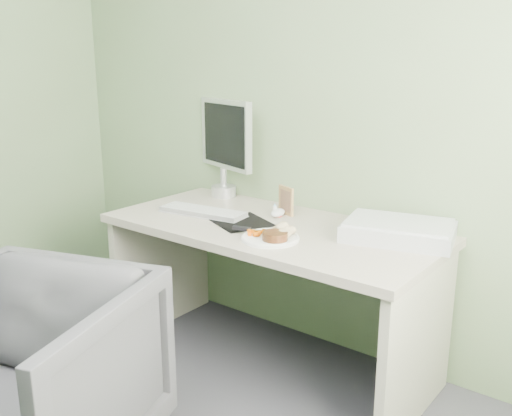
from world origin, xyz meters
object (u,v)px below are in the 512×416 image
Objects in this scene: scanner at (398,232)px; desk_chair at (24,382)px; monitor at (225,142)px; plate at (270,238)px; desk at (271,261)px.

desk_chair is (-0.82, -1.33, -0.39)m from scanner.
monitor is at bearing 83.04° from desk_chair.
plate is 0.31× the size of desk_chair.
plate is 0.55× the size of scanner.
plate is at bearing 50.50° from desk_chair.
monitor reaches higher than scanner.
desk is at bearing -13.31° from monitor.
desk is 0.29m from plate.
plate is at bearing -155.96° from scanner.
desk_chair is at bearing -61.91° from monitor.
desk is 1.95× the size of desk_chair.
monitor is at bearing 143.94° from plate.
scanner reaches higher than desk_chair.
monitor reaches higher than plate.
plate reaches higher than desk.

